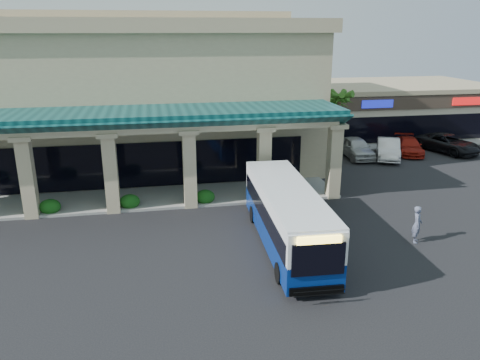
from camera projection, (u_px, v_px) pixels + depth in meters
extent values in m
plane|color=black|center=(258.00, 239.00, 23.94)|extent=(110.00, 110.00, 0.00)
imported|color=slate|center=(417.00, 224.00, 23.31)|extent=(0.73, 0.83, 1.90)
imported|color=#B5B5B5|center=(356.00, 148.00, 38.88)|extent=(2.27, 5.00, 1.66)
imported|color=silver|center=(388.00, 149.00, 38.56)|extent=(3.63, 5.19, 1.62)
imported|color=maroon|center=(409.00, 146.00, 40.08)|extent=(3.23, 5.05, 1.36)
imported|color=black|center=(447.00, 143.00, 40.55)|extent=(4.33, 6.23, 1.58)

